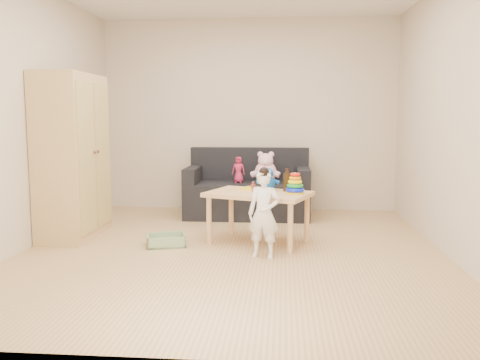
# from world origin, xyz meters

# --- Properties ---
(room) EXTENTS (4.50, 4.50, 4.50)m
(room) POSITION_xyz_m (0.00, 0.00, 1.30)
(room) COLOR tan
(room) RESTS_ON ground
(wardrobe) EXTENTS (0.48, 0.96, 1.72)m
(wardrobe) POSITION_xyz_m (-1.75, 0.44, 0.86)
(wardrobe) COLOR tan
(wardrobe) RESTS_ON ground
(sofa) EXTENTS (1.57, 0.79, 0.44)m
(sofa) POSITION_xyz_m (0.03, 1.67, 0.22)
(sofa) COLOR black
(sofa) RESTS_ON ground
(play_table) EXTENTS (1.15, 0.94, 0.52)m
(play_table) POSITION_xyz_m (0.23, 0.30, 0.26)
(play_table) COLOR #E8B87F
(play_table) RESTS_ON ground
(storage_bin) EXTENTS (0.44, 0.38, 0.11)m
(storage_bin) POSITION_xyz_m (-0.68, 0.10, 0.06)
(storage_bin) COLOR #8AA879
(storage_bin) RESTS_ON ground
(toddler) EXTENTS (0.32, 0.24, 0.78)m
(toddler) POSITION_xyz_m (0.31, -0.23, 0.39)
(toddler) COLOR white
(toddler) RESTS_ON ground
(pink_bear) EXTENTS (0.35, 0.33, 0.34)m
(pink_bear) POSITION_xyz_m (0.26, 1.63, 0.61)
(pink_bear) COLOR #FFBBDA
(pink_bear) RESTS_ON sofa
(doll) EXTENTS (0.17, 0.12, 0.33)m
(doll) POSITION_xyz_m (-0.09, 1.64, 0.61)
(doll) COLOR #C2244C
(doll) RESTS_ON sofa
(ring_stacker) EXTENTS (0.18, 0.18, 0.21)m
(ring_stacker) POSITION_xyz_m (0.60, 0.22, 0.61)
(ring_stacker) COLOR #D4B90B
(ring_stacker) RESTS_ON play_table
(brown_bottle) EXTENTS (0.08, 0.08, 0.23)m
(brown_bottle) POSITION_xyz_m (0.52, 0.39, 0.62)
(brown_bottle) COLOR black
(brown_bottle) RESTS_ON play_table
(blue_plush) EXTENTS (0.21, 0.17, 0.24)m
(blue_plush) POSITION_xyz_m (0.32, 0.44, 0.64)
(blue_plush) COLOR blue
(blue_plush) RESTS_ON play_table
(wooden_figure) EXTENTS (0.04, 0.04, 0.11)m
(wooden_figure) POSITION_xyz_m (0.18, 0.32, 0.58)
(wooden_figure) COLOR brown
(wooden_figure) RESTS_ON play_table
(yellow_book) EXTENTS (0.28, 0.28, 0.02)m
(yellow_book) POSITION_xyz_m (0.15, 0.50, 0.53)
(yellow_book) COLOR yellow
(yellow_book) RESTS_ON play_table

